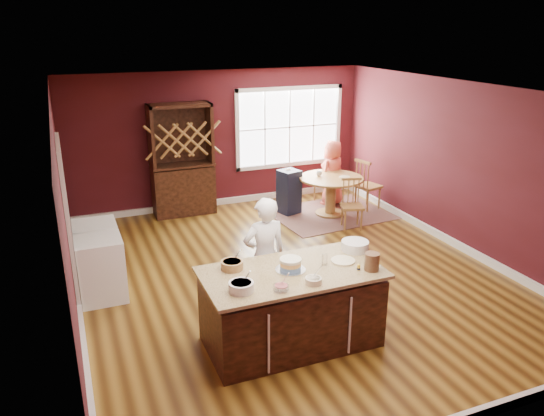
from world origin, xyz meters
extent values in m
plane|color=brown|center=(0.00, 0.00, 0.00)|extent=(7.00, 7.00, 0.00)
plane|color=white|center=(0.00, 0.00, 2.70)|extent=(7.00, 7.00, 0.00)
plane|color=#360C0F|center=(0.00, 3.50, 1.35)|extent=(6.00, 0.00, 6.00)
plane|color=#360C0F|center=(0.00, -3.50, 1.35)|extent=(6.00, 0.00, 6.00)
plane|color=#360C0F|center=(-3.00, 0.00, 1.35)|extent=(0.00, 7.00, 7.00)
plane|color=#360C0F|center=(3.00, 0.00, 1.35)|extent=(0.00, 7.00, 7.00)
cube|color=black|center=(-0.71, -1.64, 0.41)|extent=(1.94, 0.98, 0.83)
cube|color=tan|center=(-0.71, -1.64, 0.90)|extent=(2.02, 1.06, 0.04)
cylinder|color=brown|center=(1.78, 2.10, 0.02)|extent=(0.57, 0.57, 0.04)
cylinder|color=brown|center=(1.78, 2.10, 0.35)|extent=(0.20, 0.20, 0.67)
cylinder|color=brown|center=(1.78, 2.10, 0.73)|extent=(1.22, 1.22, 0.04)
imported|color=white|center=(-0.74, -0.86, 0.78)|extent=(0.57, 0.38, 1.55)
cylinder|color=white|center=(-1.39, -1.87, 0.97)|extent=(0.26, 0.26, 0.10)
cylinder|color=#936340|center=(-1.31, -1.33, 0.97)|extent=(0.25, 0.25, 0.10)
cylinder|color=silver|center=(-1.00, -2.01, 0.95)|extent=(0.17, 0.17, 0.06)
cylinder|color=beige|center=(-0.62, -1.99, 0.95)|extent=(0.18, 0.18, 0.07)
cylinder|color=silver|center=(-0.30, -1.63, 0.99)|extent=(0.07, 0.07, 0.13)
cylinder|color=#FBEBC5|center=(-0.06, -1.63, 0.93)|extent=(0.28, 0.28, 0.02)
cylinder|color=white|center=(0.24, -1.39, 0.98)|extent=(0.33, 0.33, 0.11)
cylinder|color=brown|center=(0.13, -1.94, 1.02)|extent=(0.17, 0.17, 0.20)
cube|color=brown|center=(1.78, 2.10, 0.01)|extent=(2.32, 1.87, 0.01)
imported|color=#CC503F|center=(2.09, 2.63, 0.67)|extent=(0.77, 0.68, 1.33)
cylinder|color=beige|center=(2.02, 2.01, 0.76)|extent=(0.20, 0.20, 0.02)
imported|color=silver|center=(1.61, 2.27, 0.80)|extent=(0.13, 0.13, 0.09)
cube|color=#3A2616|center=(-0.83, 3.22, 1.07)|extent=(1.17, 0.49, 2.14)
cube|color=white|center=(-2.64, 0.28, 0.43)|extent=(0.60, 0.58, 0.86)
cube|color=white|center=(-2.64, 0.92, 0.43)|extent=(0.59, 0.58, 0.86)
camera|label=1|loc=(-2.92, -6.51, 3.54)|focal=35.00mm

